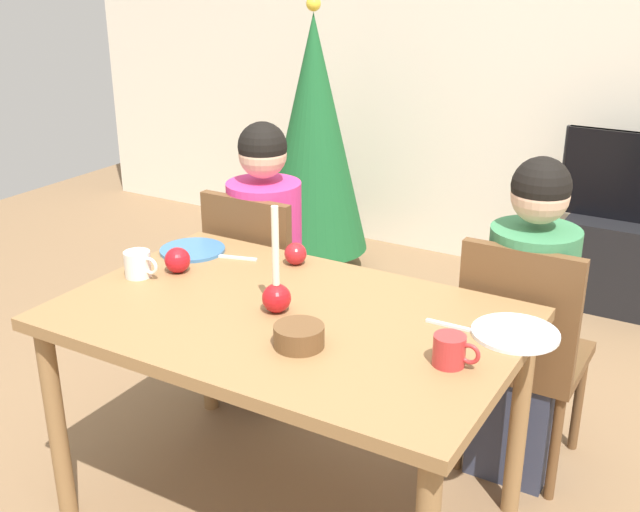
{
  "coord_description": "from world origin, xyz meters",
  "views": [
    {
      "loc": [
        1.16,
        -1.79,
        1.78
      ],
      "look_at": [
        0.0,
        0.2,
        0.87
      ],
      "focal_mm": 43.46,
      "sensor_mm": 36.0,
      "label": 1
    }
  ],
  "objects_px": {
    "plate_left": "(193,250)",
    "apple_by_left_plate": "(295,254)",
    "dining_table": "(287,337)",
    "chair_left": "(262,283)",
    "christmas_tree": "(314,136)",
    "mug_left": "(138,264)",
    "candle_centerpiece": "(276,291)",
    "apple_near_candle": "(177,260)",
    "person_left_child": "(266,267)",
    "bowl_walnuts": "(299,336)",
    "person_right_child": "(526,327)",
    "tv_stand": "(628,264)",
    "chair_right": "(522,346)",
    "plate_right": "(515,333)",
    "mug_right": "(450,350)"
  },
  "relations": [
    {
      "from": "chair_right",
      "to": "chair_left",
      "type": "bearing_deg",
      "value": 180.0
    },
    {
      "from": "tv_stand",
      "to": "person_right_child",
      "type": "bearing_deg",
      "value": -93.09
    },
    {
      "from": "person_left_child",
      "to": "apple_by_left_plate",
      "type": "bearing_deg",
      "value": -41.32
    },
    {
      "from": "chair_right",
      "to": "bowl_walnuts",
      "type": "xyz_separation_m",
      "value": [
        -0.43,
        -0.77,
        0.27
      ]
    },
    {
      "from": "candle_centerpiece",
      "to": "bowl_walnuts",
      "type": "xyz_separation_m",
      "value": [
        0.18,
        -0.16,
        -0.04
      ]
    },
    {
      "from": "chair_left",
      "to": "candle_centerpiece",
      "type": "xyz_separation_m",
      "value": [
        0.48,
        -0.61,
        0.31
      ]
    },
    {
      "from": "chair_right",
      "to": "christmas_tree",
      "type": "height_order",
      "value": "christmas_tree"
    },
    {
      "from": "tv_stand",
      "to": "bowl_walnuts",
      "type": "xyz_separation_m",
      "value": [
        -0.52,
        -2.46,
        0.54
      ]
    },
    {
      "from": "mug_right",
      "to": "candle_centerpiece",
      "type": "bearing_deg",
      "value": 175.72
    },
    {
      "from": "christmas_tree",
      "to": "mug_left",
      "type": "distance_m",
      "value": 1.99
    },
    {
      "from": "christmas_tree",
      "to": "candle_centerpiece",
      "type": "relative_size",
      "value": 4.61
    },
    {
      "from": "plate_left",
      "to": "apple_by_left_plate",
      "type": "height_order",
      "value": "apple_by_left_plate"
    },
    {
      "from": "apple_near_candle",
      "to": "apple_by_left_plate",
      "type": "distance_m",
      "value": 0.41
    },
    {
      "from": "chair_left",
      "to": "christmas_tree",
      "type": "bearing_deg",
      "value": 111.96
    },
    {
      "from": "bowl_walnuts",
      "to": "mug_left",
      "type": "bearing_deg",
      "value": 168.38
    },
    {
      "from": "plate_left",
      "to": "mug_right",
      "type": "distance_m",
      "value": 1.17
    },
    {
      "from": "chair_right",
      "to": "candle_centerpiece",
      "type": "xyz_separation_m",
      "value": [
        -0.6,
        -0.61,
        0.31
      ]
    },
    {
      "from": "chair_left",
      "to": "plate_left",
      "type": "height_order",
      "value": "chair_left"
    },
    {
      "from": "person_left_child",
      "to": "bowl_walnuts",
      "type": "distance_m",
      "value": 1.06
    },
    {
      "from": "person_left_child",
      "to": "plate_right",
      "type": "bearing_deg",
      "value": -20.33
    },
    {
      "from": "person_left_child",
      "to": "mug_left",
      "type": "relative_size",
      "value": 8.89
    },
    {
      "from": "dining_table",
      "to": "mug_left",
      "type": "relative_size",
      "value": 10.62
    },
    {
      "from": "plate_right",
      "to": "bowl_walnuts",
      "type": "height_order",
      "value": "bowl_walnuts"
    },
    {
      "from": "apple_near_candle",
      "to": "tv_stand",
      "type": "bearing_deg",
      "value": 62.37
    },
    {
      "from": "mug_right",
      "to": "apple_near_candle",
      "type": "distance_m",
      "value": 1.05
    },
    {
      "from": "bowl_walnuts",
      "to": "christmas_tree",
      "type": "bearing_deg",
      "value": 119.72
    },
    {
      "from": "mug_right",
      "to": "christmas_tree",
      "type": "bearing_deg",
      "value": 128.93
    },
    {
      "from": "person_right_child",
      "to": "plate_left",
      "type": "distance_m",
      "value": 1.23
    },
    {
      "from": "chair_left",
      "to": "apple_near_candle",
      "type": "bearing_deg",
      "value": -88.24
    },
    {
      "from": "tv_stand",
      "to": "chair_right",
      "type": "bearing_deg",
      "value": -93.03
    },
    {
      "from": "candle_centerpiece",
      "to": "apple_near_candle",
      "type": "bearing_deg",
      "value": 168.84
    },
    {
      "from": "candle_centerpiece",
      "to": "mug_left",
      "type": "height_order",
      "value": "candle_centerpiece"
    },
    {
      "from": "dining_table",
      "to": "bowl_walnuts",
      "type": "bearing_deg",
      "value": -48.39
    },
    {
      "from": "candle_centerpiece",
      "to": "apple_by_left_plate",
      "type": "distance_m",
      "value": 0.39
    },
    {
      "from": "plate_left",
      "to": "person_right_child",
      "type": "bearing_deg",
      "value": 17.98
    },
    {
      "from": "dining_table",
      "to": "plate_left",
      "type": "relative_size",
      "value": 5.86
    },
    {
      "from": "dining_table",
      "to": "chair_left",
      "type": "relative_size",
      "value": 1.56
    },
    {
      "from": "chair_right",
      "to": "dining_table",
      "type": "bearing_deg",
      "value": -133.13
    },
    {
      "from": "chair_left",
      "to": "christmas_tree",
      "type": "xyz_separation_m",
      "value": [
        -0.53,
        1.31,
        0.3
      ]
    },
    {
      "from": "christmas_tree",
      "to": "bowl_walnuts",
      "type": "relative_size",
      "value": 10.91
    },
    {
      "from": "candle_centerpiece",
      "to": "plate_right",
      "type": "bearing_deg",
      "value": 17.55
    },
    {
      "from": "mug_left",
      "to": "chair_left",
      "type": "bearing_deg",
      "value": 83.29
    },
    {
      "from": "chair_left",
      "to": "person_left_child",
      "type": "height_order",
      "value": "person_left_child"
    },
    {
      "from": "chair_right",
      "to": "mug_left",
      "type": "relative_size",
      "value": 6.83
    },
    {
      "from": "candle_centerpiece",
      "to": "mug_right",
      "type": "relative_size",
      "value": 2.61
    },
    {
      "from": "christmas_tree",
      "to": "apple_by_left_plate",
      "type": "xyz_separation_m",
      "value": [
        0.86,
        -1.57,
        -0.02
      ]
    },
    {
      "from": "christmas_tree",
      "to": "mug_left",
      "type": "relative_size",
      "value": 11.85
    },
    {
      "from": "person_left_child",
      "to": "plate_left",
      "type": "relative_size",
      "value": 4.91
    },
    {
      "from": "chair_left",
      "to": "christmas_tree",
      "type": "relative_size",
      "value": 0.58
    },
    {
      "from": "tv_stand",
      "to": "apple_by_left_plate",
      "type": "distance_m",
      "value": 2.19
    }
  ]
}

